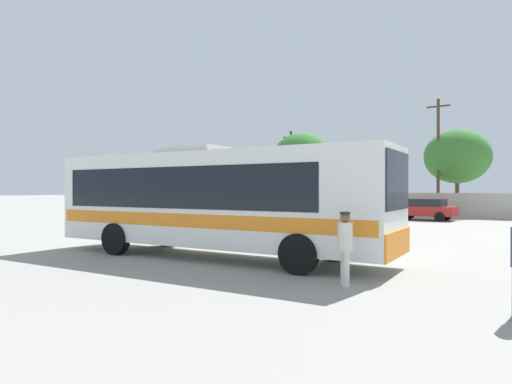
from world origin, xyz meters
name	(u,v)px	position (x,y,z in m)	size (l,w,h in m)	color
ground_plane	(351,231)	(0.00, 10.00, 0.00)	(300.00, 300.00, 0.00)	gray
perimeter_wall	(423,205)	(0.00, 24.35, 0.94)	(80.00, 0.30, 1.88)	#B2AD9E
coach_bus_white_orange	(211,198)	(-0.20, -0.89, 1.88)	(11.53, 3.34, 3.53)	white
attendant_by_bus_door	(345,244)	(5.03, -2.45, 0.94)	(0.47, 0.47, 1.65)	silver
parked_car_leftmost_white	(276,206)	(-10.54, 19.44, 0.77)	(4.04, 2.00, 1.45)	silver
parked_car_second_black	(342,207)	(-4.87, 20.01, 0.80)	(4.04, 2.00, 1.53)	black
parked_car_third_red	(425,209)	(1.11, 20.51, 0.79)	(4.23, 2.16, 1.49)	red
utility_pole_near	(438,155)	(0.76, 26.07, 4.91)	(1.80, 0.24, 9.44)	#4C3823
utility_pole_far	(291,169)	(-13.80, 27.54, 4.23)	(1.80, 0.24, 8.10)	#4C3823
roadside_tree_left	(302,158)	(-11.89, 26.36, 5.25)	(5.59, 5.59, 7.64)	brown
roadside_tree_midleft	(380,175)	(-5.77, 31.27, 3.59)	(3.80, 3.80, 5.22)	brown
roadside_tree_midright	(457,157)	(1.86, 27.90, 4.86)	(5.24, 5.24, 7.10)	brown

